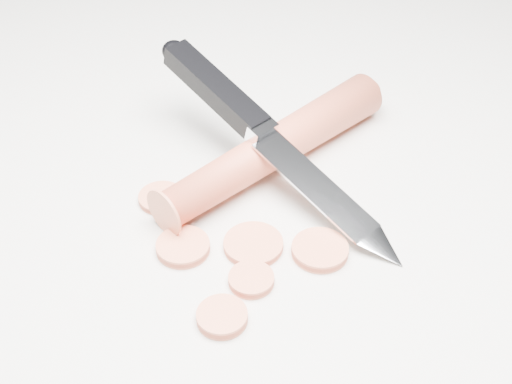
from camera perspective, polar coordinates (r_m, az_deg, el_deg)
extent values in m
plane|color=silver|center=(0.50, -1.97, -2.26)|extent=(2.40, 2.40, 0.00)
cylinder|color=#CE4B30|center=(0.54, 1.52, 3.61)|extent=(0.19, 0.15, 0.03)
cylinder|color=#E56F4A|center=(0.46, -0.38, -7.02)|extent=(0.03, 0.03, 0.01)
cylinder|color=#E56F4A|center=(0.48, 5.14, -4.65)|extent=(0.04, 0.04, 0.01)
cylinder|color=#E56F4A|center=(0.48, -0.22, -4.23)|extent=(0.04, 0.04, 0.01)
cylinder|color=#E56F4A|center=(0.48, -5.86, -4.39)|extent=(0.04, 0.04, 0.01)
cylinder|color=#E56F4A|center=(0.52, -7.60, -0.47)|extent=(0.03, 0.03, 0.01)
cylinder|color=#E56F4A|center=(0.44, -2.73, -9.94)|extent=(0.03, 0.03, 0.01)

